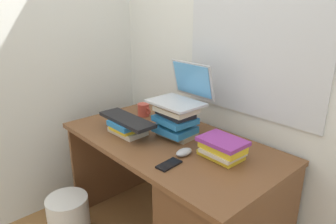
{
  "coord_description": "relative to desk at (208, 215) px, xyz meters",
  "views": [
    {
      "loc": [
        1.25,
        -1.15,
        1.51
      ],
      "look_at": [
        0.0,
        -0.01,
        0.91
      ],
      "focal_mm": 33.29,
      "sensor_mm": 36.0,
      "label": 1
    }
  ],
  "objects": [
    {
      "name": "laptop",
      "position": [
        -0.36,
        0.15,
        0.6
      ],
      "size": [
        0.31,
        0.29,
        0.23
      ],
      "color": "#B7BABF",
      "rests_on": "book_stack_tall"
    },
    {
      "name": "wastebasket",
      "position": [
        -0.8,
        -0.46,
        -0.24
      ],
      "size": [
        0.27,
        0.27,
        0.31
      ],
      "primitive_type": "cylinder",
      "color": "silver",
      "rests_on": "ground"
    },
    {
      "name": "book_stack_tall",
      "position": [
        -0.36,
        0.09,
        0.44
      ],
      "size": [
        0.25,
        0.2,
        0.21
      ],
      "color": "gray",
      "rests_on": "desk"
    },
    {
      "name": "book_stack_side",
      "position": [
        0.01,
        0.08,
        0.39
      ],
      "size": [
        0.24,
        0.18,
        0.11
      ],
      "color": "yellow",
      "rests_on": "desk"
    },
    {
      "name": "computer_mouse",
      "position": [
        -0.15,
        -0.05,
        0.35
      ],
      "size": [
        0.06,
        0.1,
        0.04
      ],
      "primitive_type": "ellipsoid",
      "color": "#A5A8AD",
      "rests_on": "desk"
    },
    {
      "name": "book_stack_keyboard_riser",
      "position": [
        -0.59,
        -0.1,
        0.37
      ],
      "size": [
        0.23,
        0.19,
        0.08
      ],
      "color": "beige",
      "rests_on": "desk"
    },
    {
      "name": "wall_left",
      "position": [
        -1.26,
        0.03,
        0.9
      ],
      "size": [
        0.05,
        6.0,
        2.6
      ],
      "primitive_type": "cube",
      "color": "silver",
      "rests_on": "ground"
    },
    {
      "name": "wall_back",
      "position": [
        -0.34,
        0.43,
        0.9
      ],
      "size": [
        6.0,
        0.06,
        2.6
      ],
      "color": "silver",
      "rests_on": "ground"
    },
    {
      "name": "cell_phone",
      "position": [
        -0.12,
        -0.18,
        0.34
      ],
      "size": [
        0.08,
        0.14,
        0.01
      ],
      "primitive_type": "cube",
      "rotation": [
        0.0,
        0.0,
        0.09
      ],
      "color": "black",
      "rests_on": "desk"
    },
    {
      "name": "mug",
      "position": [
        -0.78,
        0.17,
        0.38
      ],
      "size": [
        0.12,
        0.08,
        0.09
      ],
      "color": "#B23F33",
      "rests_on": "desk"
    },
    {
      "name": "desk",
      "position": [
        0.0,
        0.0,
        0.0
      ],
      "size": [
        1.37,
        0.72,
        0.73
      ],
      "color": "brown",
      "rests_on": "ground"
    },
    {
      "name": "keyboard",
      "position": [
        -0.59,
        -0.11,
        0.43
      ],
      "size": [
        0.42,
        0.14,
        0.02
      ],
      "primitive_type": "cube",
      "rotation": [
        0.0,
        0.0,
        -0.01
      ],
      "color": "black",
      "rests_on": "book_stack_keyboard_riser"
    }
  ]
}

